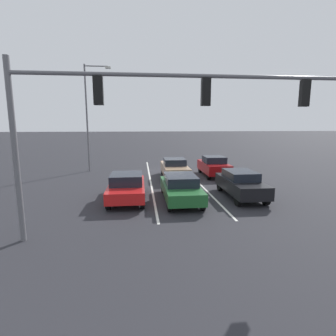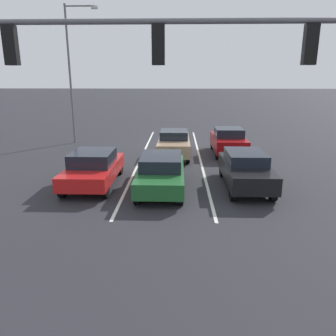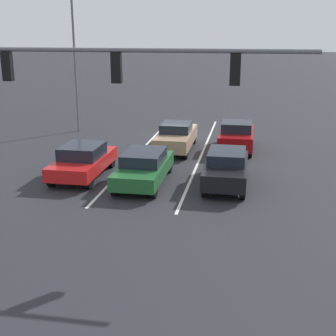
{
  "view_description": "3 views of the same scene",
  "coord_description": "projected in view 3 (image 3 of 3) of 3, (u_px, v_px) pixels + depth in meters",
  "views": [
    {
      "loc": [
        2.4,
        22.34,
        4.16
      ],
      "look_at": [
        0.81,
        7.41,
        1.61
      ],
      "focal_mm": 28.0,
      "sensor_mm": 36.0,
      "label": 1
    },
    {
      "loc": [
        -0.46,
        21.59,
        4.48
      ],
      "look_at": [
        -0.07,
        9.71,
        1.19
      ],
      "focal_mm": 35.0,
      "sensor_mm": 36.0,
      "label": 2
    },
    {
      "loc": [
        -4.19,
        27.47,
        6.43
      ],
      "look_at": [
        -0.97,
        9.51,
        1.0
      ],
      "focal_mm": 50.0,
      "sensor_mm": 36.0,
      "label": 3
    }
  ],
  "objects": [
    {
      "name": "ground_plane",
      "position": [
        180.0,
        139.0,
        28.46
      ],
      "size": [
        240.0,
        240.0,
        0.0
      ],
      "primitive_type": "plane",
      "color": "#28282D"
    },
    {
      "name": "lane_stripe_left_divider",
      "position": [
        202.0,
        153.0,
        25.35
      ],
      "size": [
        0.12,
        17.98,
        0.01
      ],
      "primitive_type": "cube",
      "color": "silver",
      "rests_on": "ground_plane"
    },
    {
      "name": "lane_stripe_center_divider",
      "position": [
        142.0,
        150.0,
        25.92
      ],
      "size": [
        0.12,
        17.98,
        0.01
      ],
      "primitive_type": "cube",
      "color": "silver",
      "rests_on": "ground_plane"
    },
    {
      "name": "car_black_leftlane_front",
      "position": [
        226.0,
        167.0,
        19.83
      ],
      "size": [
        1.75,
        4.28,
        1.5
      ],
      "color": "black",
      "rests_on": "ground_plane"
    },
    {
      "name": "car_red_rightlane_front",
      "position": [
        83.0,
        160.0,
        21.07
      ],
      "size": [
        1.92,
        4.4,
        1.47
      ],
      "color": "red",
      "rests_on": "ground_plane"
    },
    {
      "name": "car_darkgreen_midlane_front",
      "position": [
        144.0,
        167.0,
        20.15
      ],
      "size": [
        1.85,
        4.62,
        1.42
      ],
      "color": "#1E5928",
      "rests_on": "ground_plane"
    },
    {
      "name": "car_maroon_leftlane_second",
      "position": [
        236.0,
        136.0,
        25.67
      ],
      "size": [
        1.82,
        4.02,
        1.58
      ],
      "color": "maroon",
      "rests_on": "ground_plane"
    },
    {
      "name": "car_tan_midlane_second",
      "position": [
        176.0,
        136.0,
        25.69
      ],
      "size": [
        1.79,
        4.66,
        1.52
      ],
      "color": "tan",
      "rests_on": "ground_plane"
    },
    {
      "name": "traffic_signal_gantry",
      "position": [
        52.0,
        83.0,
        15.26
      ],
      "size": [
        12.85,
        0.37,
        6.33
      ],
      "color": "slate",
      "rests_on": "ground_plane"
    },
    {
      "name": "street_lamp_right_shoulder",
      "position": [
        78.0,
        50.0,
        29.2
      ],
      "size": [
        2.23,
        0.24,
        9.06
      ],
      "color": "slate",
      "rests_on": "ground_plane"
    }
  ]
}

